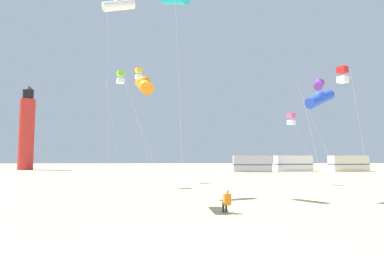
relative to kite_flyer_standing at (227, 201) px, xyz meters
The scene contains 13 objects.
kite_flyer_standing is the anchor object (origin of this frame).
kite_tube_orange 7.77m from the kite_flyer_standing, 157.44° to the left, with size 2.48×2.91×7.49m.
kite_box_gold 21.75m from the kite_flyer_standing, 112.17° to the left, with size 3.11×2.32×12.26m.
kite_tube_white 16.62m from the kite_flyer_standing, 135.42° to the left, with size 2.51×1.85×14.73m.
kite_box_rainbow 18.02m from the kite_flyer_standing, 59.75° to the left, with size 3.48×2.88×7.02m.
kite_box_scarlet 13.46m from the kite_flyer_standing, 32.53° to the left, with size 1.94×1.94×9.12m.
kite_tube_violet 16.09m from the kite_flyer_standing, 46.97° to the left, with size 3.20×3.55×9.60m.
kite_tube_blue 9.84m from the kite_flyer_standing, 31.78° to the left, with size 2.48×1.98×7.20m.
kite_box_lime 17.84m from the kite_flyer_standing, 122.08° to the left, with size 1.94×1.73×10.66m.
lighthouse_distant 56.90m from the kite_flyer_standing, 126.21° to the left, with size 2.80×2.80×16.80m.
rv_van_silver 38.03m from the kite_flyer_standing, 75.48° to the left, with size 6.61×2.86×2.80m.
rv_van_white 42.70m from the kite_flyer_standing, 65.91° to the left, with size 6.57×2.73×2.80m.
rv_van_cream 46.79m from the kite_flyer_standing, 54.69° to the left, with size 6.56×2.69×2.80m.
Camera 1 is at (-0.64, -7.32, 2.82)m, focal length 28.31 mm.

